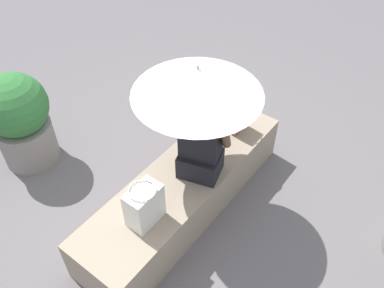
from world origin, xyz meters
TOP-DOWN VIEW (x-y plane):
  - ground_plane at (0.00, 0.00)m, footprint 14.00×14.00m
  - stone_bench at (0.00, 0.00)m, footprint 2.23×0.62m
  - person_seated at (0.11, -0.09)m, footprint 0.37×0.51m
  - parasol at (0.15, -0.02)m, footprint 1.00×1.00m
  - handbag_black at (0.77, -0.04)m, footprint 0.20×0.15m
  - tote_bag_canvas at (-0.54, -0.05)m, footprint 0.28×0.21m
  - planter_near at (-0.44, 1.64)m, footprint 0.62×0.62m

SIDE VIEW (x-z plane):
  - ground_plane at x=0.00m, z-range 0.00..0.00m
  - stone_bench at x=0.00m, z-range 0.00..0.44m
  - planter_near at x=-0.44m, z-range 0.03..1.02m
  - handbag_black at x=0.77m, z-range 0.44..0.76m
  - tote_bag_canvas at x=-0.54m, z-range 0.44..0.80m
  - person_seated at x=0.11m, z-range 0.38..1.28m
  - parasol at x=0.15m, z-range 0.82..1.86m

